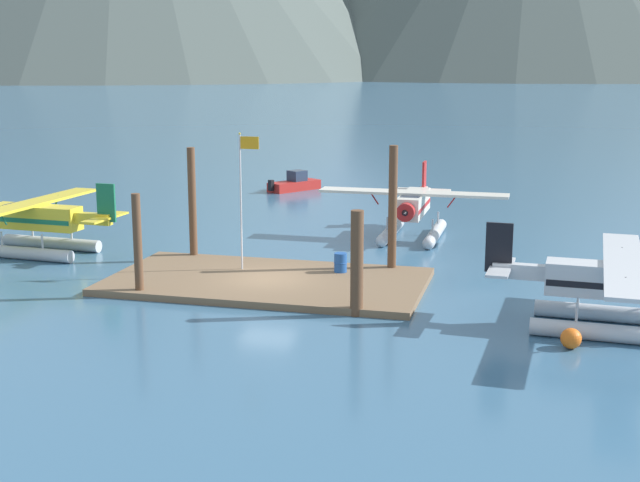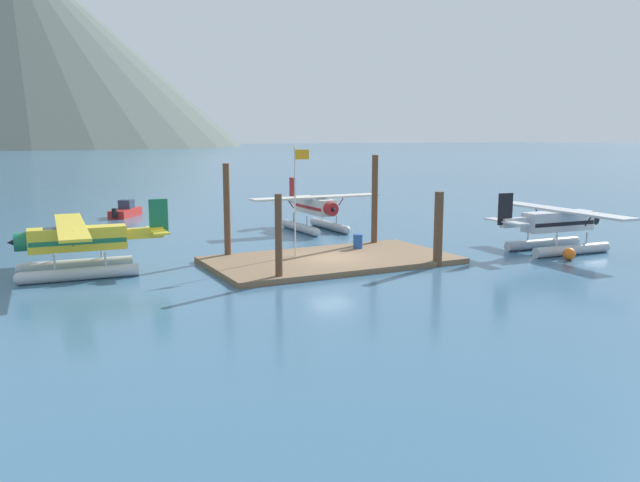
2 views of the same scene
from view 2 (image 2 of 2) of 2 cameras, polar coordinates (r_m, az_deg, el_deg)
ground_plane at (r=36.68m, az=0.99°, el=-1.94°), size 1200.00×1200.00×0.00m
dock_platform at (r=36.65m, az=0.99°, el=-1.71°), size 13.92×7.57×0.30m
piling_near_left at (r=31.50m, az=-3.72°, el=0.24°), size 0.36×0.36×4.40m
piling_near_right at (r=35.91m, az=10.54°, el=1.04°), size 0.50×0.50×4.17m
piling_far_left at (r=37.58m, az=-8.32°, el=2.58°), size 0.38×0.38×5.64m
piling_far_right at (r=41.65m, az=4.91°, el=3.55°), size 0.40×0.40×6.00m
flagpole at (r=36.62m, az=-2.09°, el=4.68°), size 0.95×0.10×6.30m
fuel_drum at (r=39.59m, az=3.41°, el=-0.03°), size 0.62×0.62×0.88m
mooring_buoy at (r=40.14m, az=21.38°, el=-1.08°), size 0.73×0.73×0.73m
mountain_ridge_west_peak at (r=529.42m, az=-25.79°, el=15.57°), size 325.71×325.71×146.13m
seaplane_silver_stbd_aft at (r=42.60m, az=20.50°, el=1.19°), size 7.98×10.46×3.84m
seaplane_cream_bow_right at (r=48.90m, az=-0.45°, el=2.76°), size 10.41×7.98×3.84m
seaplane_yellow_port_fwd at (r=35.35m, az=-20.86°, el=-0.38°), size 7.97×10.47×3.84m
boat_red_open_north at (r=60.57m, az=-16.96°, el=2.59°), size 3.55×4.34×1.50m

